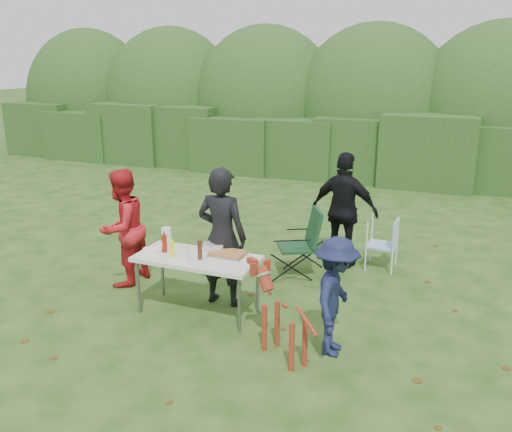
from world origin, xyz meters
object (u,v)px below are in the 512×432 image
at_px(person_cook, 222,237).
at_px(person_red_jacket, 122,228).
at_px(lawn_chair, 382,243).
at_px(dog, 284,318).
at_px(folding_table, 197,261).
at_px(person_black_puffy, 344,211).
at_px(camping_chair, 298,243).
at_px(beer_bottle, 200,250).
at_px(child, 336,297).
at_px(ketchup_bottle, 164,244).
at_px(paper_towel_roll, 166,238).
at_px(mustard_bottle, 172,249).

height_order(person_cook, person_red_jacket, person_cook).
distance_m(person_red_jacket, lawn_chair, 3.79).
xyz_separation_m(dog, lawn_chair, (0.51, 2.97, -0.07)).
xyz_separation_m(folding_table, lawn_chair, (1.84, 2.37, -0.30)).
xyz_separation_m(person_black_puffy, dog, (0.05, -2.82, -0.41)).
xyz_separation_m(folding_table, camping_chair, (0.77, 1.61, -0.19)).
bearing_deg(lawn_chair, person_black_puffy, 16.43).
height_order(person_cook, person_black_puffy, person_cook).
bearing_deg(beer_bottle, dog, -23.14).
xyz_separation_m(child, ketchup_bottle, (-2.24, 0.29, 0.20)).
relative_size(ketchup_bottle, paper_towel_roll, 0.85).
height_order(person_red_jacket, lawn_chair, person_red_jacket).
distance_m(folding_table, paper_towel_roll, 0.56).
bearing_deg(ketchup_bottle, mustard_bottle, -33.56).
xyz_separation_m(camping_chair, beer_bottle, (-0.70, -1.67, 0.36)).
relative_size(person_cook, child, 1.38).
height_order(lawn_chair, paper_towel_roll, paper_towel_roll).
distance_m(person_red_jacket, dog, 2.92).
distance_m(person_red_jacket, ketchup_bottle, 1.03).
bearing_deg(camping_chair, person_red_jacket, 0.34).
bearing_deg(camping_chair, beer_bottle, 38.92).
bearing_deg(child, ketchup_bottle, 80.14).
distance_m(person_cook, child, 1.78).
distance_m(lawn_chair, paper_towel_roll, 3.27).
relative_size(person_black_puffy, dog, 1.80).
bearing_deg(mustard_bottle, ketchup_bottle, 146.44).
height_order(folding_table, person_black_puffy, person_black_puffy).
relative_size(child, lawn_chair, 1.68).
distance_m(person_red_jacket, person_black_puffy, 3.21).
bearing_deg(person_cook, folding_table, 67.74).
relative_size(camping_chair, beer_bottle, 4.15).
distance_m(person_cook, lawn_chair, 2.66).
xyz_separation_m(folding_table, dog, (1.33, -0.60, -0.23)).
xyz_separation_m(folding_table, person_cook, (0.16, 0.38, 0.21)).
height_order(folding_table, child, child).
bearing_deg(child, mustard_bottle, 82.72).
relative_size(ketchup_bottle, beer_bottle, 0.92).
bearing_deg(ketchup_bottle, paper_towel_roll, 112.14).
distance_m(child, paper_towel_roll, 2.36).
distance_m(folding_table, mustard_bottle, 0.34).
height_order(person_black_puffy, camping_chair, person_black_puffy).
distance_m(dog, beer_bottle, 1.43).
height_order(folding_table, camping_chair, camping_chair).
distance_m(person_cook, camping_chair, 1.43).
height_order(dog, lawn_chair, dog).
height_order(person_cook, paper_towel_roll, person_cook).
xyz_separation_m(person_cook, paper_towel_roll, (-0.67, -0.23, -0.02)).
relative_size(person_red_jacket, camping_chair, 1.64).
xyz_separation_m(folding_table, child, (1.79, -0.29, -0.04)).
bearing_deg(person_red_jacket, child, 82.23).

